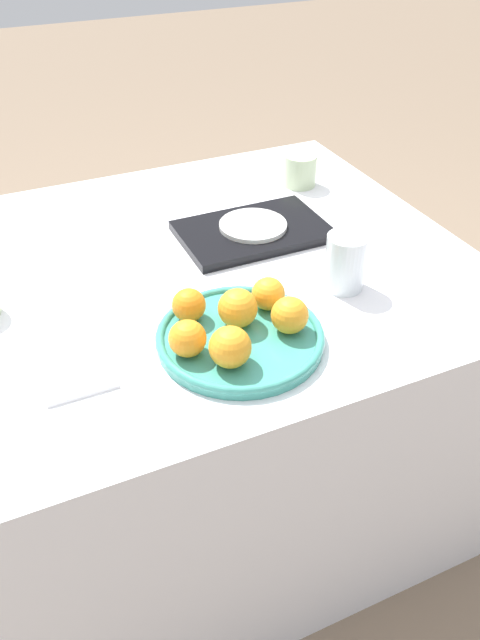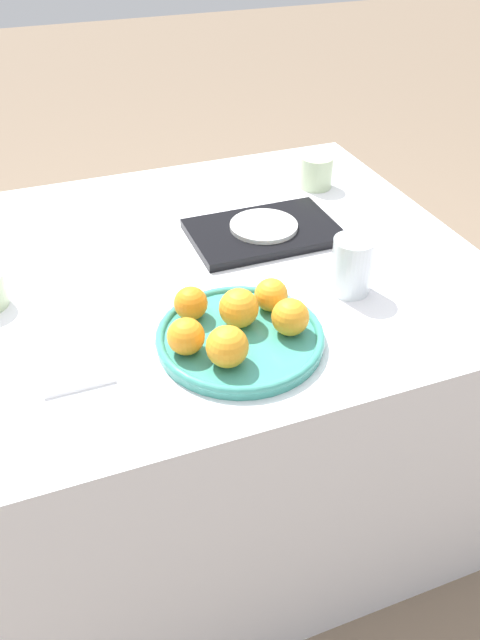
# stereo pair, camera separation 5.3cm
# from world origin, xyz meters

# --- Properties ---
(ground_plane) EXTENTS (12.00, 12.00, 0.00)m
(ground_plane) POSITION_xyz_m (0.00, 0.00, 0.00)
(ground_plane) COLOR #7A6651
(table) EXTENTS (1.22, 0.99, 0.72)m
(table) POSITION_xyz_m (0.00, 0.00, 0.36)
(table) COLOR white
(table) RESTS_ON ground_plane
(fruit_platter) EXTENTS (0.29, 0.29, 0.03)m
(fruit_platter) POSITION_xyz_m (0.01, -0.29, 0.73)
(fruit_platter) COLOR teal
(fruit_platter) RESTS_ON table
(orange_0) EXTENTS (0.07, 0.07, 0.07)m
(orange_0) POSITION_xyz_m (0.02, -0.26, 0.77)
(orange_0) COLOR orange
(orange_0) RESTS_ON fruit_platter
(orange_1) EXTENTS (0.07, 0.07, 0.07)m
(orange_1) POSITION_xyz_m (-0.03, -0.35, 0.77)
(orange_1) COLOR orange
(orange_1) RESTS_ON fruit_platter
(orange_2) EXTENTS (0.07, 0.07, 0.07)m
(orange_2) POSITION_xyz_m (0.10, -0.31, 0.77)
(orange_2) COLOR orange
(orange_2) RESTS_ON fruit_platter
(orange_3) EXTENTS (0.06, 0.06, 0.06)m
(orange_3) POSITION_xyz_m (-0.09, -0.29, 0.76)
(orange_3) COLOR orange
(orange_3) RESTS_ON fruit_platter
(orange_4) EXTENTS (0.06, 0.06, 0.06)m
(orange_4) POSITION_xyz_m (0.09, -0.23, 0.76)
(orange_4) COLOR orange
(orange_4) RESTS_ON fruit_platter
(orange_5) EXTENTS (0.06, 0.06, 0.06)m
(orange_5) POSITION_xyz_m (-0.05, -0.21, 0.76)
(orange_5) COLOR orange
(orange_5) RESTS_ON fruit_platter
(water_glass) EXTENTS (0.08, 0.08, 0.11)m
(water_glass) POSITION_xyz_m (0.27, -0.21, 0.77)
(water_glass) COLOR silver
(water_glass) RESTS_ON table
(serving_tray) EXTENTS (0.32, 0.21, 0.02)m
(serving_tray) POSITION_xyz_m (0.20, 0.05, 0.73)
(serving_tray) COLOR black
(serving_tray) RESTS_ON table
(side_plate) EXTENTS (0.15, 0.15, 0.01)m
(side_plate) POSITION_xyz_m (0.20, 0.05, 0.74)
(side_plate) COLOR silver
(side_plate) RESTS_ON serving_tray
(cup_1) EXTENTS (0.08, 0.08, 0.08)m
(cup_1) POSITION_xyz_m (0.42, 0.24, 0.76)
(cup_1) COLOR #B7CC9E
(cup_1) RESTS_ON table
(napkin) EXTENTS (0.11, 0.12, 0.01)m
(napkin) POSITION_xyz_m (-0.27, -0.25, 0.72)
(napkin) COLOR white
(napkin) RESTS_ON table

